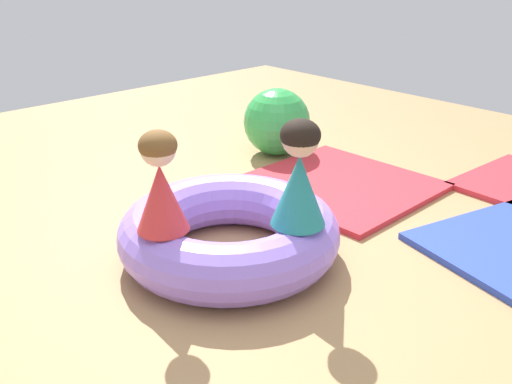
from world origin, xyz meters
TOP-DOWN VIEW (x-y plane):
  - ground_plane at (0.00, 0.00)m, footprint 8.00×8.00m
  - gym_mat_center_rear at (-0.31, 1.21)m, footprint 1.23×1.16m
  - inflatable_cushion at (-0.07, -0.03)m, footprint 1.21×1.21m
  - child_in_red at (-0.08, -0.44)m, footprint 0.34×0.34m
  - child_in_teal at (0.33, 0.09)m, footprint 0.29×0.29m
  - play_ball_teal at (-0.40, 0.76)m, footprint 0.09×0.09m
  - exercise_ball_large at (-1.14, 1.39)m, footprint 0.55×0.55m

SIDE VIEW (x-z plane):
  - ground_plane at x=0.00m, z-range 0.00..0.00m
  - gym_mat_center_rear at x=-0.31m, z-range 0.00..0.04m
  - play_ball_teal at x=-0.40m, z-range 0.04..0.13m
  - inflatable_cushion at x=-0.07m, z-range 0.00..0.31m
  - exercise_ball_large at x=-1.14m, z-range 0.00..0.55m
  - child_in_red at x=-0.08m, z-range 0.31..0.81m
  - child_in_teal at x=0.33m, z-range 0.31..0.85m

